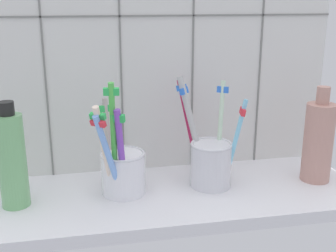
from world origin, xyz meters
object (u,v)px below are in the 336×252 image
Objects in this scene: toothbrush_cup_right at (210,159)px; soap_bottle at (12,159)px; toothbrush_cup_left at (121,168)px; ceramic_vase at (318,141)px.

toothbrush_cup_right reaches higher than soap_bottle.
toothbrush_cup_right is at bearing 2.87° from toothbrush_cup_left.
ceramic_vase is 50.10cm from soap_bottle.
ceramic_vase is at bearing -4.55° from toothbrush_cup_right.
toothbrush_cup_right is 31.48cm from soap_bottle.
soap_bottle is at bearing -177.96° from toothbrush_cup_left.
soap_bottle is (-16.37, -0.58, 2.98)cm from toothbrush_cup_left.
toothbrush_cup_left is at bearing -177.13° from toothbrush_cup_right.
soap_bottle is at bearing -177.56° from toothbrush_cup_right.
ceramic_vase is (33.73, -0.74, 2.61)cm from toothbrush_cup_left.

